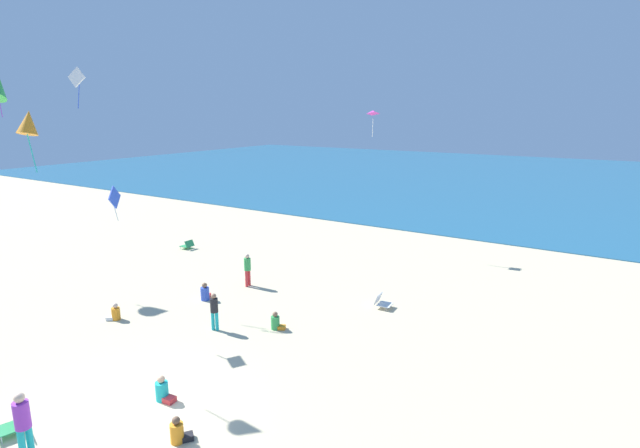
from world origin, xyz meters
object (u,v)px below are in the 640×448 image
Objects in this scene: beach_chair_mid_beach at (13,424)px; kite_blue at (115,198)px; person_2 at (178,432)px; person_5 at (276,323)px; person_0 at (214,309)px; kite_orange at (28,123)px; person_6 at (248,268)px; kite_white at (77,78)px; person_3 at (23,422)px; person_1 at (163,391)px; person_4 at (205,293)px; beach_chair_far_right at (188,245)px; beach_chair_near_camera at (382,302)px; person_7 at (115,314)px; kite_magenta at (373,113)px.

beach_chair_mid_beach is 0.65× the size of kite_blue.
person_2 is 1.02× the size of person_5.
kite_orange is (-2.89, -4.06, 6.51)m from person_0.
kite_white is (-5.53, -3.62, 8.05)m from person_6.
person_5 is at bearing 51.87° from person_2.
person_3 is 8.43m from person_5.
person_1 is 7.24m from person_4.
person_5 is at bearing 152.22° from beach_chair_far_right.
person_0 is 1.15× the size of kite_blue.
kite_blue is at bearing -78.12° from person_0.
kite_white is (-11.64, -4.56, 8.66)m from beach_chair_near_camera.
person_5 is 1.01× the size of person_7.
kite_orange is at bearing 146.06° from person_4.
person_3 is (-2.36, -2.25, 0.72)m from person_2.
person_4 is (-2.36, 8.72, 0.00)m from beach_chair_mid_beach.
person_3 reaches higher than person_4.
person_5 is at bearing 86.12° from person_1.
person_5 reaches higher than beach_chair_far_right.
kite_blue is 3.55m from kite_orange.
beach_chair_mid_beach is at bearing 122.92° from beach_chair_far_right.
beach_chair_near_camera is 6.21m from person_6.
kite_orange reaches higher than person_3.
person_2 is at bearing 123.24° from person_6.
beach_chair_mid_beach is 1.13× the size of beach_chair_near_camera.
person_5 is 0.40× the size of kite_white.
kite_blue reaches higher than person_2.
person_4 is 13.11m from kite_magenta.
beach_chair_far_right is 0.99× the size of person_7.
person_5 is at bearing -175.01° from beach_chair_mid_beach.
kite_blue reaches higher than beach_chair_far_right.
person_0 reaches higher than person_2.
beach_chair_mid_beach is 3.48m from person_1.
person_6 is 6.92m from kite_blue.
person_0 is 7.24m from person_3.
person_4 is (-3.61, 9.04, -0.70)m from person_3.
kite_white reaches higher than beach_chair_mid_beach.
person_7 is (-3.80, -1.34, -0.56)m from person_0.
person_0 is 4.52m from person_6.
person_3 is 2.57× the size of person_5.
beach_chair_mid_beach is at bearing -44.37° from kite_white.
beach_chair_far_right is 8.13m from person_4.
kite_blue reaches higher than beach_chair_mid_beach.
kite_white reaches higher than kite_magenta.
person_6 is 10.96m from kite_magenta.
person_2 is at bearing -98.85° from person_5.
kite_blue is (-6.97, -6.60, 4.51)m from beach_chair_near_camera.
kite_white is at bearing 156.43° from kite_blue.
person_0 is 8.20m from kite_orange.
beach_chair_mid_beach is 6.65m from person_7.
person_4 is at bearing 85.20° from kite_orange.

